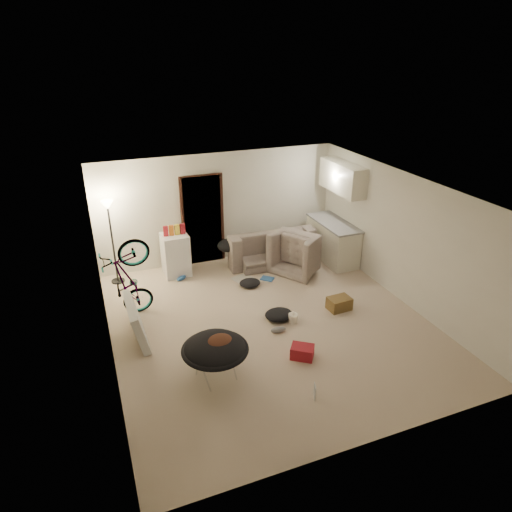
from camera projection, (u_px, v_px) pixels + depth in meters
name	position (u px, v px, depth m)	size (l,w,h in m)	color
floor	(270.00, 323.00, 8.32)	(5.50, 6.00, 0.02)	beige
ceiling	(272.00, 190.00, 7.25)	(5.50, 6.00, 0.02)	white
wall_back	(219.00, 208.00, 10.32)	(5.50, 0.02, 2.50)	silver
wall_front	(373.00, 367.00, 5.24)	(5.50, 0.02, 2.50)	silver
wall_left	(102.00, 290.00, 6.87)	(0.02, 6.00, 2.50)	silver
wall_right	(404.00, 238.00, 8.69)	(0.02, 6.00, 2.50)	silver
doorway	(202.00, 220.00, 10.26)	(0.85, 0.10, 2.04)	black
door_trim	(203.00, 220.00, 10.23)	(0.97, 0.04, 2.10)	#341A12
floor_lamp	(110.00, 224.00, 9.21)	(0.28, 0.28, 1.81)	black
kitchen_counter	(332.00, 241.00, 10.62)	(0.60, 1.50, 0.88)	silver
counter_top	(334.00, 223.00, 10.42)	(0.64, 1.54, 0.04)	gray
kitchen_uppers	(342.00, 178.00, 10.02)	(0.38, 1.40, 0.65)	silver
sofa	(269.00, 249.00, 10.59)	(2.02, 0.79, 0.59)	#363D36
armchair	(302.00, 254.00, 10.23)	(1.04, 0.91, 0.68)	#363D36
bicycle	(130.00, 297.00, 8.33)	(0.57, 1.62, 0.85)	black
book_asset	(315.00, 401.00, 6.49)	(0.16, 0.22, 0.02)	maroon
mini_fridge	(176.00, 255.00, 9.89)	(0.55, 0.55, 0.93)	white
snack_box_0	(166.00, 233.00, 9.61)	(0.10, 0.07, 0.30)	maroon
snack_box_1	(171.00, 232.00, 9.65)	(0.10, 0.07, 0.30)	#CE6319
snack_box_2	(177.00, 231.00, 9.69)	(0.10, 0.07, 0.30)	yellow
snack_box_3	(183.00, 231.00, 9.73)	(0.10, 0.07, 0.30)	maroon
saucer_chair	(215.00, 354.00, 6.78)	(1.01, 1.01, 0.71)	silver
hoodie	(219.00, 344.00, 6.69)	(0.48, 0.40, 0.22)	#4B2719
sofa_drape	(230.00, 245.00, 10.17)	(0.56, 0.46, 0.28)	black
tv_box	(136.00, 321.00, 7.71)	(0.13, 1.08, 0.71)	silver
drink_case_a	(339.00, 303.00, 8.70)	(0.43, 0.30, 0.24)	brown
drink_case_b	(302.00, 352.00, 7.36)	(0.36, 0.27, 0.21)	maroon
juicer	(293.00, 317.00, 8.30)	(0.17, 0.17, 0.24)	white
newspaper	(245.00, 280.00, 9.82)	(0.42, 0.55, 0.01)	#BCB8AE
book_blue	(267.00, 279.00, 9.85)	(0.20, 0.27, 0.03)	#2F62AA
book_white	(204.00, 345.00, 7.69)	(0.22, 0.29, 0.03)	silver
shoe_0	(181.00, 278.00, 9.80)	(0.26, 0.10, 0.09)	#2F62AA
shoe_1	(253.00, 266.00, 10.31)	(0.24, 0.10, 0.09)	slate
shoe_3	(278.00, 330.00, 8.02)	(0.28, 0.11, 0.10)	slate
clothes_lump_a	(279.00, 315.00, 8.41)	(0.52, 0.45, 0.17)	black
clothes_lump_b	(250.00, 283.00, 9.56)	(0.45, 0.39, 0.14)	black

